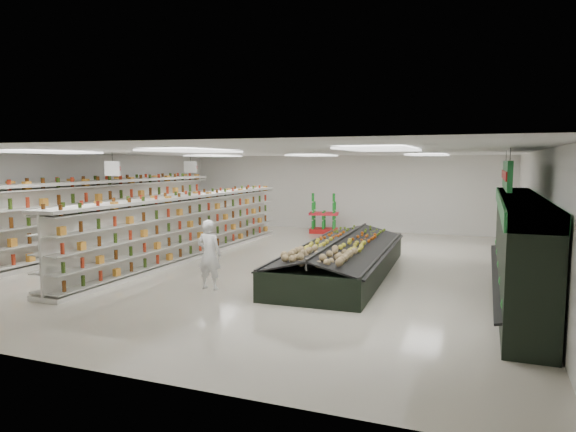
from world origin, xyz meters
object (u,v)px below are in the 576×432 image
at_px(shopper_main, 209,254).
at_px(shopper_background, 194,218).
at_px(gondola_center, 188,229).
at_px(produce_island, 342,257).
at_px(soda_endcap, 324,215).
at_px(gondola_left, 86,220).

distance_m(shopper_main, shopper_background, 7.21).
xyz_separation_m(gondola_center, produce_island, (5.03, -0.60, -0.44)).
bearing_deg(gondola_center, soda_endcap, 72.46).
bearing_deg(soda_endcap, produce_island, -69.26).
height_order(soda_endcap, shopper_main, shopper_main).
xyz_separation_m(soda_endcap, shopper_background, (-3.69, -4.08, 0.16)).
distance_m(gondola_left, shopper_background, 3.86).
bearing_deg(soda_endcap, gondola_center, -108.16).
bearing_deg(gondola_left, shopper_main, -23.93).
relative_size(soda_endcap, shopper_main, 0.93).
xyz_separation_m(produce_island, soda_endcap, (-2.80, 7.40, 0.28)).
bearing_deg(gondola_center, shopper_main, -50.74).
relative_size(produce_island, shopper_main, 4.13).
bearing_deg(gondola_center, gondola_left, -169.02).
bearing_deg(gondola_left, produce_island, -0.16).
height_order(gondola_left, shopper_main, gondola_left).
distance_m(soda_endcap, shopper_main, 10.05).
xyz_separation_m(gondola_left, shopper_main, (5.99, -2.62, -0.26)).
bearing_deg(shopper_main, produce_island, -133.63).
height_order(shopper_main, shopper_background, shopper_background).
bearing_deg(shopper_background, produce_island, -91.82).
bearing_deg(soda_endcap, shopper_main, -87.94).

